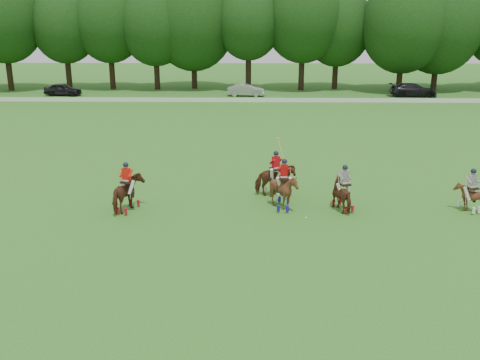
{
  "coord_description": "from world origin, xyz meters",
  "views": [
    {
      "loc": [
        0.2,
        -19.92,
        8.73
      ],
      "look_at": [
        -0.25,
        4.2,
        1.4
      ],
      "focal_mm": 40.0,
      "sensor_mm": 36.0,
      "label": 1
    }
  ],
  "objects_px": {
    "car_left": "(63,89)",
    "polo_red_a": "(128,193)",
    "polo_ball": "(306,218)",
    "car_right": "(413,90)",
    "polo_stripe_a": "(344,194)",
    "polo_red_b": "(276,180)",
    "car_mid": "(246,90)",
    "polo_red_c": "(284,191)",
    "polo_stripe_b": "(470,197)"
  },
  "relations": [
    {
      "from": "polo_red_a",
      "to": "polo_stripe_b",
      "type": "distance_m",
      "value": 16.06
    },
    {
      "from": "car_right",
      "to": "polo_red_a",
      "type": "xyz_separation_m",
      "value": [
        -24.58,
        -38.8,
        0.1
      ]
    },
    {
      "from": "polo_ball",
      "to": "polo_red_b",
      "type": "bearing_deg",
      "value": 111.84
    },
    {
      "from": "car_right",
      "to": "polo_ball",
      "type": "height_order",
      "value": "car_right"
    },
    {
      "from": "car_mid",
      "to": "polo_stripe_a",
      "type": "bearing_deg",
      "value": -168.86
    },
    {
      "from": "polo_red_a",
      "to": "polo_red_c",
      "type": "distance_m",
      "value": 7.35
    },
    {
      "from": "car_mid",
      "to": "polo_stripe_b",
      "type": "relative_size",
      "value": 2.04
    },
    {
      "from": "polo_red_c",
      "to": "polo_stripe_b",
      "type": "xyz_separation_m",
      "value": [
        8.72,
        -0.22,
        -0.17
      ]
    },
    {
      "from": "car_right",
      "to": "polo_stripe_a",
      "type": "relative_size",
      "value": 2.39
    },
    {
      "from": "car_left",
      "to": "polo_red_a",
      "type": "height_order",
      "value": "polo_red_a"
    },
    {
      "from": "polo_red_b",
      "to": "polo_red_c",
      "type": "xyz_separation_m",
      "value": [
        0.31,
        -1.78,
        0.03
      ]
    },
    {
      "from": "polo_red_c",
      "to": "polo_red_b",
      "type": "bearing_deg",
      "value": 99.82
    },
    {
      "from": "car_mid",
      "to": "polo_red_b",
      "type": "distance_m",
      "value": 36.59
    },
    {
      "from": "car_left",
      "to": "polo_red_c",
      "type": "height_order",
      "value": "polo_red_c"
    },
    {
      "from": "car_right",
      "to": "car_mid",
      "type": "bearing_deg",
      "value": 92.9
    },
    {
      "from": "car_right",
      "to": "polo_stripe_a",
      "type": "distance_m",
      "value": 41.1
    },
    {
      "from": "car_mid",
      "to": "polo_stripe_b",
      "type": "xyz_separation_m",
      "value": [
        10.83,
        -38.54,
        0.03
      ]
    },
    {
      "from": "polo_red_a",
      "to": "polo_stripe_a",
      "type": "xyz_separation_m",
      "value": [
        10.15,
        0.32,
        -0.08
      ]
    },
    {
      "from": "car_mid",
      "to": "polo_red_a",
      "type": "height_order",
      "value": "polo_red_a"
    },
    {
      "from": "polo_stripe_b",
      "to": "polo_ball",
      "type": "relative_size",
      "value": 23.14
    },
    {
      "from": "polo_ball",
      "to": "car_right",
      "type": "bearing_deg",
      "value": 67.68
    },
    {
      "from": "car_mid",
      "to": "polo_ball",
      "type": "xyz_separation_m",
      "value": [
        3.06,
        -39.68,
        -0.66
      ]
    },
    {
      "from": "car_mid",
      "to": "car_right",
      "type": "xyz_separation_m",
      "value": [
        19.35,
        0.0,
        0.07
      ]
    },
    {
      "from": "polo_red_a",
      "to": "polo_ball",
      "type": "xyz_separation_m",
      "value": [
        8.29,
        -0.88,
        -0.82
      ]
    },
    {
      "from": "polo_red_c",
      "to": "polo_ball",
      "type": "relative_size",
      "value": 27.13
    },
    {
      "from": "polo_stripe_b",
      "to": "polo_ball",
      "type": "height_order",
      "value": "polo_stripe_b"
    },
    {
      "from": "car_left",
      "to": "car_right",
      "type": "relative_size",
      "value": 0.8
    },
    {
      "from": "polo_red_c",
      "to": "polo_stripe_b",
      "type": "distance_m",
      "value": 8.72
    },
    {
      "from": "polo_red_a",
      "to": "polo_red_b",
      "type": "xyz_separation_m",
      "value": [
        7.03,
        2.26,
        0.0
      ]
    },
    {
      "from": "polo_red_a",
      "to": "car_mid",
      "type": "bearing_deg",
      "value": 82.33
    },
    {
      "from": "car_left",
      "to": "polo_red_b",
      "type": "height_order",
      "value": "polo_red_b"
    },
    {
      "from": "car_left",
      "to": "polo_red_a",
      "type": "bearing_deg",
      "value": -152.74
    },
    {
      "from": "polo_stripe_a",
      "to": "polo_stripe_b",
      "type": "bearing_deg",
      "value": -0.61
    },
    {
      "from": "car_mid",
      "to": "polo_stripe_a",
      "type": "height_order",
      "value": "polo_stripe_a"
    },
    {
      "from": "car_mid",
      "to": "car_right",
      "type": "relative_size",
      "value": 0.8
    },
    {
      "from": "polo_red_a",
      "to": "polo_stripe_a",
      "type": "bearing_deg",
      "value": 1.8
    },
    {
      "from": "polo_red_b",
      "to": "polo_stripe_b",
      "type": "relative_size",
      "value": 1.4
    },
    {
      "from": "car_left",
      "to": "polo_red_b",
      "type": "bearing_deg",
      "value": -142.96
    },
    {
      "from": "polo_red_c",
      "to": "polo_stripe_b",
      "type": "height_order",
      "value": "polo_red_c"
    },
    {
      "from": "polo_stripe_a",
      "to": "polo_stripe_b",
      "type": "height_order",
      "value": "polo_stripe_a"
    },
    {
      "from": "car_left",
      "to": "polo_stripe_a",
      "type": "bearing_deg",
      "value": -141.01
    },
    {
      "from": "polo_red_b",
      "to": "polo_ball",
      "type": "xyz_separation_m",
      "value": [
        1.26,
        -3.14,
        -0.82
      ]
    },
    {
      "from": "car_mid",
      "to": "car_left",
      "type": "bearing_deg",
      "value": 93.85
    },
    {
      "from": "car_right",
      "to": "polo_ball",
      "type": "relative_size",
      "value": 58.75
    },
    {
      "from": "car_right",
      "to": "polo_red_b",
      "type": "distance_m",
      "value": 40.54
    },
    {
      "from": "polo_stripe_a",
      "to": "polo_stripe_b",
      "type": "relative_size",
      "value": 1.06
    },
    {
      "from": "polo_red_b",
      "to": "polo_stripe_b",
      "type": "height_order",
      "value": "polo_red_b"
    },
    {
      "from": "polo_red_b",
      "to": "polo_red_a",
      "type": "bearing_deg",
      "value": -162.19
    },
    {
      "from": "polo_red_a",
      "to": "polo_ball",
      "type": "distance_m",
      "value": 8.37
    },
    {
      "from": "car_right",
      "to": "polo_stripe_b",
      "type": "bearing_deg",
      "value": 170.42
    }
  ]
}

